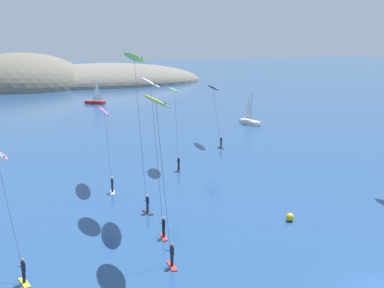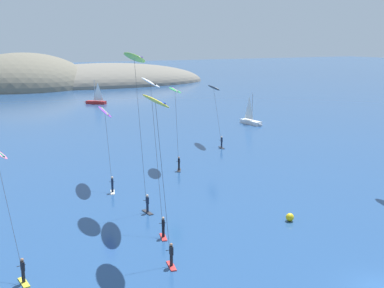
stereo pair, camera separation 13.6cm
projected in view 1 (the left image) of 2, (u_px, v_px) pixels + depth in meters
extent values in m
ellipsoid|color=#6B6656|center=(22.00, 87.00, 155.37)|extent=(43.14, 43.61, 21.83)
ellipsoid|color=slate|center=(102.00, 84.00, 165.99)|extent=(73.98, 36.98, 14.07)
cube|color=white|center=(250.00, 122.00, 87.54)|extent=(1.76, 4.89, 0.70)
cone|color=white|center=(259.00, 124.00, 85.55)|extent=(0.83, 2.20, 0.67)
cylinder|color=#B2B2B7|center=(252.00, 107.00, 86.68)|extent=(0.12, 0.12, 5.00)
pyramid|color=white|center=(248.00, 107.00, 87.46)|extent=(0.21, 1.80, 4.25)
cylinder|color=#A5A5AD|center=(248.00, 119.00, 87.91)|extent=(0.21, 1.80, 0.08)
cube|color=#B22323|center=(95.00, 102.00, 114.69)|extent=(4.46, 4.30, 0.70)
cone|color=#B22323|center=(86.00, 102.00, 115.31)|extent=(2.03, 1.96, 0.67)
cylinder|color=#B2B2B7|center=(94.00, 90.00, 114.16)|extent=(0.12, 0.12, 5.00)
pyramid|color=white|center=(97.00, 91.00, 113.96)|extent=(1.37, 1.29, 4.25)
cylinder|color=#A5A5AD|center=(97.00, 100.00, 114.40)|extent=(1.37, 1.29, 0.08)
cube|color=yellow|center=(24.00, 283.00, 30.60)|extent=(0.56, 1.53, 0.08)
cylinder|color=black|center=(24.00, 276.00, 30.51)|extent=(0.22, 0.22, 0.80)
cube|color=black|center=(23.00, 266.00, 30.36)|extent=(0.24, 0.36, 0.60)
sphere|color=#9E7051|center=(23.00, 260.00, 30.27)|extent=(0.22, 0.22, 0.22)
cylinder|color=black|center=(22.00, 266.00, 30.67)|extent=(0.55, 0.11, 0.04)
cylinder|color=#333338|center=(8.00, 207.00, 31.81)|extent=(0.57, 4.57, 6.57)
cube|color=red|center=(172.00, 266.00, 32.86)|extent=(0.70, 1.55, 0.08)
cylinder|color=black|center=(172.00, 260.00, 32.77)|extent=(0.22, 0.22, 0.80)
cube|color=black|center=(172.00, 250.00, 32.62)|extent=(0.24, 0.36, 0.60)
sphere|color=#9E7051|center=(172.00, 245.00, 32.53)|extent=(0.22, 0.22, 0.22)
cylinder|color=black|center=(170.00, 250.00, 32.96)|extent=(0.55, 0.10, 0.04)
ellipsoid|color=yellow|center=(156.00, 101.00, 33.38)|extent=(2.00, 4.57, 1.01)
cylinder|color=#1432E0|center=(156.00, 100.00, 33.37)|extent=(0.62, 4.20, 0.16)
cylinder|color=#333338|center=(163.00, 176.00, 33.18)|extent=(0.34, 2.81, 9.85)
cube|color=red|center=(164.00, 237.00, 37.64)|extent=(0.78, 1.55, 0.08)
cylinder|color=black|center=(164.00, 232.00, 37.55)|extent=(0.22, 0.22, 0.80)
cube|color=black|center=(163.00, 223.00, 37.40)|extent=(0.28, 0.38, 0.60)
sphere|color=tan|center=(163.00, 218.00, 37.31)|extent=(0.22, 0.22, 0.22)
cylinder|color=black|center=(163.00, 223.00, 37.76)|extent=(0.54, 0.18, 0.04)
ellipsoid|color=white|center=(150.00, 82.00, 40.46)|extent=(2.76, 5.74, 0.89)
cylinder|color=black|center=(150.00, 82.00, 40.45)|extent=(1.47, 5.16, 0.16)
cylinder|color=#333338|center=(156.00, 151.00, 39.12)|extent=(1.33, 5.09, 10.49)
cube|color=silver|center=(112.00, 192.00, 48.58)|extent=(0.84, 1.55, 0.08)
cylinder|color=#192338|center=(112.00, 188.00, 48.49)|extent=(0.22, 0.22, 0.80)
cube|color=#192338|center=(112.00, 182.00, 48.34)|extent=(0.26, 0.37, 0.60)
sphere|color=beige|center=(112.00, 178.00, 48.25)|extent=(0.22, 0.22, 0.22)
cylinder|color=black|center=(112.00, 182.00, 48.69)|extent=(0.55, 0.14, 0.04)
ellipsoid|color=purple|center=(105.00, 112.00, 50.60)|extent=(2.29, 5.80, 1.06)
cylinder|color=#7ACC42|center=(105.00, 111.00, 50.59)|extent=(1.13, 5.32, 0.16)
cylinder|color=#333338|center=(108.00, 147.00, 49.66)|extent=(0.67, 3.55, 6.56)
cube|color=#2D2D33|center=(148.00, 212.00, 43.00)|extent=(0.54, 1.53, 0.08)
cylinder|color=#192338|center=(148.00, 208.00, 42.91)|extent=(0.22, 0.22, 0.80)
cube|color=#192338|center=(147.00, 200.00, 42.76)|extent=(0.22, 0.35, 0.60)
sphere|color=beige|center=(147.00, 196.00, 42.67)|extent=(0.22, 0.22, 0.22)
cylinder|color=black|center=(146.00, 200.00, 43.10)|extent=(0.55, 0.07, 0.04)
ellipsoid|color=#8CD12D|center=(134.00, 57.00, 42.55)|extent=(1.70, 4.53, 1.07)
cylinder|color=#722DD1|center=(134.00, 57.00, 42.54)|extent=(0.38, 4.24, 0.16)
cylinder|color=#333338|center=(140.00, 130.00, 42.83)|extent=(0.15, 2.44, 12.45)
cube|color=#2D2D33|center=(179.00, 170.00, 56.70)|extent=(1.06, 1.51, 0.08)
cylinder|color=black|center=(179.00, 167.00, 56.60)|extent=(0.22, 0.22, 0.80)
cube|color=black|center=(179.00, 161.00, 56.45)|extent=(0.29, 0.38, 0.60)
sphere|color=#9E7051|center=(179.00, 158.00, 56.36)|extent=(0.22, 0.22, 0.22)
cylinder|color=black|center=(178.00, 161.00, 56.81)|extent=(0.54, 0.20, 0.04)
ellipsoid|color=green|center=(175.00, 90.00, 57.35)|extent=(2.71, 4.82, 0.70)
cylinder|color=#D660B7|center=(175.00, 90.00, 57.34)|extent=(1.45, 4.23, 0.16)
cylinder|color=#333338|center=(176.00, 126.00, 57.09)|extent=(0.74, 2.30, 8.08)
cube|color=#2D2D33|center=(221.00, 148.00, 68.52)|extent=(0.66, 1.55, 0.08)
cylinder|color=#192338|center=(221.00, 145.00, 68.43)|extent=(0.22, 0.22, 0.80)
cube|color=#192338|center=(221.00, 140.00, 68.28)|extent=(0.28, 0.38, 0.60)
sphere|color=beige|center=(221.00, 137.00, 68.19)|extent=(0.22, 0.22, 0.22)
cylinder|color=black|center=(220.00, 140.00, 68.64)|extent=(0.54, 0.18, 0.04)
ellipsoid|color=black|center=(213.00, 88.00, 71.03)|extent=(2.37, 5.44, 0.79)
cylinder|color=white|center=(213.00, 87.00, 71.02)|extent=(1.41, 4.95, 0.16)
cylinder|color=#333338|center=(217.00, 114.00, 69.84)|extent=(1.05, 4.01, 6.99)
sphere|color=yellow|center=(290.00, 217.00, 41.00)|extent=(0.70, 0.70, 0.70)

